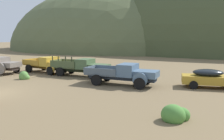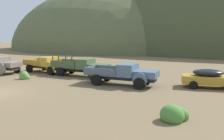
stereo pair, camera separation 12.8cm
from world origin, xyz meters
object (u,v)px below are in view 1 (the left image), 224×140
Objects in this scene: truck_faded_yellow at (49,64)px; truck_weathered_green at (84,67)px; truck_chalk_blue at (127,74)px; car_mustard at (213,78)px.

truck_weathered_green is (5.07, -0.08, 0.01)m from truck_faded_yellow.
car_mustard is (6.77, 2.31, -0.18)m from truck_chalk_blue.
car_mustard is at bearing -2.32° from truck_weathered_green.
truck_faded_yellow reaches higher than car_mustard.
truck_faded_yellow is at bearing 167.24° from car_mustard.
truck_weathered_green is 1.01× the size of truck_chalk_blue.
truck_weathered_green is at bearing 167.80° from car_mustard.
truck_weathered_green reaches higher than truck_faded_yellow.
truck_chalk_blue is at bearing -6.51° from truck_faded_yellow.
truck_chalk_blue is at bearing -174.36° from car_mustard.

